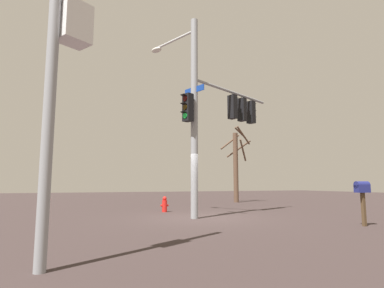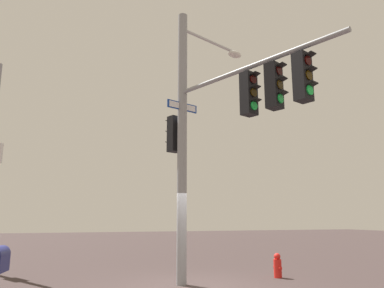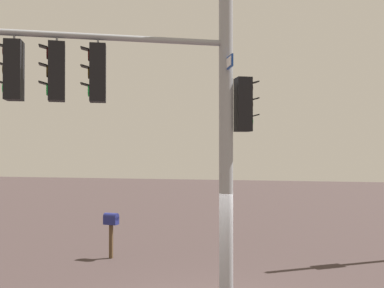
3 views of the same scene
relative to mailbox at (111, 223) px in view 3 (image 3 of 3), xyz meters
name	(u,v)px [view 3 (image 3 of 3)]	position (x,y,z in m)	size (l,w,h in m)	color
main_signal_pole_assembly	(175,88)	(-3.22, 4.54, 3.47)	(6.05, 3.12, 8.11)	gray
mailbox	(111,223)	(0.00, 0.00, 0.00)	(0.47, 0.30, 1.41)	#4C3823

